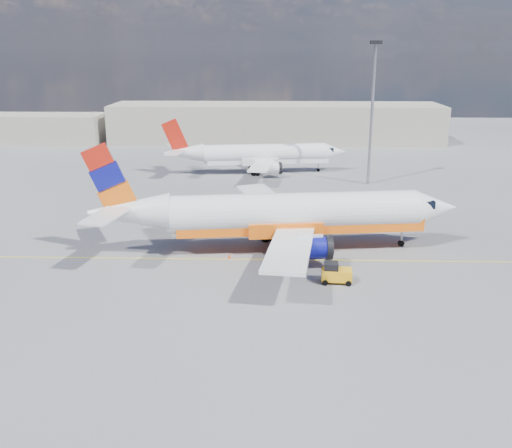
{
  "coord_description": "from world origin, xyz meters",
  "views": [
    {
      "loc": [
        4.2,
        -48.57,
        19.66
      ],
      "look_at": [
        2.73,
        3.31,
        3.5
      ],
      "focal_mm": 40.0,
      "sensor_mm": 36.0,
      "label": 1
    }
  ],
  "objects_px": {
    "gse_tug": "(336,273)",
    "traffic_cone": "(229,256)",
    "main_jet": "(283,214)",
    "second_jet": "(259,155)"
  },
  "relations": [
    {
      "from": "main_jet",
      "to": "traffic_cone",
      "type": "height_order",
      "value": "main_jet"
    },
    {
      "from": "main_jet",
      "to": "second_jet",
      "type": "xyz_separation_m",
      "value": [
        -3.23,
        36.85,
        -0.76
      ]
    },
    {
      "from": "gse_tug",
      "to": "traffic_cone",
      "type": "relative_size",
      "value": 4.85
    },
    {
      "from": "second_jet",
      "to": "gse_tug",
      "type": "relative_size",
      "value": 11.17
    },
    {
      "from": "second_jet",
      "to": "gse_tug",
      "type": "height_order",
      "value": "second_jet"
    },
    {
      "from": "gse_tug",
      "to": "main_jet",
      "type": "bearing_deg",
      "value": 121.8
    },
    {
      "from": "traffic_cone",
      "to": "main_jet",
      "type": "bearing_deg",
      "value": 26.96
    },
    {
      "from": "gse_tug",
      "to": "second_jet",
      "type": "bearing_deg",
      "value": 102.94
    },
    {
      "from": "gse_tug",
      "to": "traffic_cone",
      "type": "bearing_deg",
      "value": 153.35
    },
    {
      "from": "main_jet",
      "to": "second_jet",
      "type": "distance_m",
      "value": 37.0
    }
  ]
}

